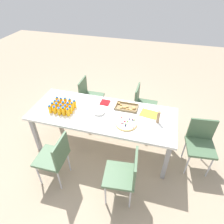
{
  "coord_description": "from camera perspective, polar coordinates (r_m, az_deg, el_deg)",
  "views": [
    {
      "loc": [
        0.77,
        -2.24,
        2.62
      ],
      "look_at": [
        0.15,
        0.04,
        0.77
      ],
      "focal_mm": 31.18,
      "sensor_mm": 36.0,
      "label": 1
    }
  ],
  "objects": [
    {
      "name": "juice_bottle_3",
      "position": [
        3.03,
        -14.03,
        0.26
      ],
      "size": [
        0.06,
        0.06,
        0.15
      ],
      "color": "#F9AD14",
      "rests_on": "party_table"
    },
    {
      "name": "juice_bottle_1",
      "position": [
        3.1,
        -16.48,
        0.59
      ],
      "size": [
        0.06,
        0.06,
        0.13
      ],
      "color": "#F9AD14",
      "rests_on": "party_table"
    },
    {
      "name": "cardboard_tube",
      "position": [
        2.86,
        13.42,
        -1.48
      ],
      "size": [
        0.04,
        0.04,
        0.19
      ],
      "primitive_type": "cylinder",
      "color": "#9E7A56",
      "rests_on": "party_table"
    },
    {
      "name": "juice_bottle_8",
      "position": [
        3.08,
        -13.43,
        0.99
      ],
      "size": [
        0.05,
        0.05,
        0.14
      ],
      "color": "#FAAD14",
      "rests_on": "party_table"
    },
    {
      "name": "ground_plane",
      "position": [
        3.53,
        -2.48,
        -9.94
      ],
      "size": [
        12.0,
        12.0,
        0.0
      ],
      "primitive_type": "plane",
      "color": "tan"
    },
    {
      "name": "juice_bottle_4",
      "position": [
        3.0,
        -12.8,
        -0.06
      ],
      "size": [
        0.05,
        0.05,
        0.14
      ],
      "color": "#FAAE14",
      "rests_on": "party_table"
    },
    {
      "name": "chair_far_right",
      "position": [
        3.71,
        8.96,
        2.6
      ],
      "size": [
        0.41,
        0.41,
        0.83
      ],
      "rotation": [
        0.0,
        0.0,
        -1.59
      ],
      "color": "#4C6B4C",
      "rests_on": "ground_plane"
    },
    {
      "name": "party_table",
      "position": [
        3.06,
        -2.83,
        -1.24
      ],
      "size": [
        2.26,
        0.88,
        0.75
      ],
      "color": "white",
      "rests_on": "ground_plane"
    },
    {
      "name": "juice_bottle_18",
      "position": [
        3.19,
        -12.19,
        2.66
      ],
      "size": [
        0.06,
        0.06,
        0.15
      ],
      "color": "#F9AE14",
      "rests_on": "party_table"
    },
    {
      "name": "juice_bottle_2",
      "position": [
        3.06,
        -15.21,
        0.25
      ],
      "size": [
        0.06,
        0.06,
        0.13
      ],
      "color": "#F9AE14",
      "rests_on": "party_table"
    },
    {
      "name": "juice_bottle_13",
      "position": [
        3.13,
        -12.76,
        1.73
      ],
      "size": [
        0.06,
        0.06,
        0.13
      ],
      "color": "#F9AE14",
      "rests_on": "party_table"
    },
    {
      "name": "chair_far_left",
      "position": [
        3.92,
        -6.76,
        4.98
      ],
      "size": [
        0.41,
        0.41,
        0.83
      ],
      "rotation": [
        0.0,
        0.0,
        -1.55
      ],
      "color": "#4C6B4C",
      "rests_on": "ground_plane"
    },
    {
      "name": "juice_bottle_17",
      "position": [
        3.22,
        -13.47,
        2.89
      ],
      "size": [
        0.05,
        0.05,
        0.15
      ],
      "color": "#F9AE14",
      "rests_on": "party_table"
    },
    {
      "name": "juice_bottle_6",
      "position": [
        3.14,
        -15.85,
        1.44
      ],
      "size": [
        0.06,
        0.06,
        0.15
      ],
      "color": "#F9AC14",
      "rests_on": "party_table"
    },
    {
      "name": "chair_near_right",
      "position": [
        2.57,
        3.88,
        -17.59
      ],
      "size": [
        0.44,
        0.44,
        0.83
      ],
      "rotation": [
        0.0,
        0.0,
        1.68
      ],
      "color": "#4C6B4C",
      "rests_on": "ground_plane"
    },
    {
      "name": "juice_bottle_7",
      "position": [
        3.11,
        -14.68,
        1.12
      ],
      "size": [
        0.06,
        0.06,
        0.14
      ],
      "color": "#FAAC14",
      "rests_on": "party_table"
    },
    {
      "name": "chair_end",
      "position": [
        3.2,
        24.51,
        -7.89
      ],
      "size": [
        0.44,
        0.44,
        0.83
      ],
      "rotation": [
        0.0,
        0.0,
        3.25
      ],
      "color": "#4C6B4C",
      "rests_on": "ground_plane"
    },
    {
      "name": "juice_bottle_15",
      "position": [
        3.28,
        -15.7,
        3.17
      ],
      "size": [
        0.05,
        0.05,
        0.15
      ],
      "color": "#FAAC14",
      "rests_on": "party_table"
    },
    {
      "name": "juice_bottle_5",
      "position": [
        3.18,
        -16.97,
        1.58
      ],
      "size": [
        0.06,
        0.06,
        0.14
      ],
      "color": "#F9AE14",
      "rests_on": "party_table"
    },
    {
      "name": "juice_bottle_10",
      "position": [
        3.24,
        -16.28,
        2.35
      ],
      "size": [
        0.05,
        0.05,
        0.13
      ],
      "color": "#F9AD14",
      "rests_on": "party_table"
    },
    {
      "name": "juice_bottle_16",
      "position": [
        3.25,
        -14.63,
        2.93
      ],
      "size": [
        0.05,
        0.05,
        0.14
      ],
      "color": "#F9AD14",
      "rests_on": "party_table"
    },
    {
      "name": "snack_tray",
      "position": [
        3.12,
        4.37,
        1.39
      ],
      "size": [
        0.36,
        0.22,
        0.04
      ],
      "color": "olive",
      "rests_on": "party_table"
    },
    {
      "name": "juice_bottle_0",
      "position": [
        3.14,
        -17.68,
        0.81
      ],
      "size": [
        0.06,
        0.06,
        0.13
      ],
      "color": "#F9AE14",
      "rests_on": "party_table"
    },
    {
      "name": "juice_bottle_11",
      "position": [
        3.2,
        -15.27,
        2.23
      ],
      "size": [
        0.05,
        0.05,
        0.15
      ],
      "color": "#FAAE14",
      "rests_on": "party_table"
    },
    {
      "name": "juice_bottle_19",
      "position": [
        3.15,
        -10.93,
        2.31
      ],
      "size": [
        0.06,
        0.06,
        0.13
      ],
      "color": "#FAAD14",
      "rests_on": "party_table"
    },
    {
      "name": "napkin_stack",
      "position": [
        3.23,
        -2.05,
        2.83
      ],
      "size": [
        0.15,
        0.15,
        0.02
      ],
      "primitive_type": "cube",
      "color": "red",
      "rests_on": "party_table"
    },
    {
      "name": "fruit_pizza",
      "position": [
        2.81,
        4.18,
        -3.37
      ],
      "size": [
        0.32,
        0.32,
        0.05
      ],
      "color": "tan",
      "rests_on": "party_table"
    },
    {
      "name": "plate_stack",
      "position": [
        3.01,
        -3.83,
        -0.01
      ],
      "size": [
        0.18,
        0.18,
        0.03
      ],
      "color": "silver",
      "rests_on": "party_table"
    },
    {
      "name": "juice_bottle_14",
      "position": [
        3.1,
        -11.58,
        1.63
      ],
      "size": [
        0.05,
        0.05,
        0.15
      ],
      "color": "#FAAD14",
      "rests_on": "party_table"
    },
    {
      "name": "chair_near_left",
      "position": [
        2.84,
        -16.36,
        -12.36
      ],
      "size": [
        0.41,
        0.41,
        0.83
      ],
      "rotation": [
        0.0,
        0.0,
        1.59
      ],
      "color": "#4C6B4C",
      "rests_on": "ground_plane"
    },
    {
      "name": "paper_folder",
      "position": [
        3.05,
        10.79,
        -0.53
      ],
      "size": [
        0.29,
        0.24,
        0.01
      ],
      "primitive_type": "cube",
      "rotation": [
        0.0,
        0.0,
        -0.16
      ],
      "color": "yellow",
      "rests_on": "party_table"
    },
    {
      "name": "juice_bottle_9",
      "position": [
        3.04,
        -12.14,
        0.65
      ],
      "size": [
        0.06,
        0.06,
        0.13
      ],
      "color": "#F9AC14",
      "rests_on": "party_table"
    },
    {
      "name": "juice_bottle_12",
      "position": [
        3.16,
        -14.02,
        1.91
      ],
      "size": [
        0.06,
        0.06,
        0.14
      ],
      "color": "#F9AD14",
      "rests_on": "party_table"
    }
  ]
}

